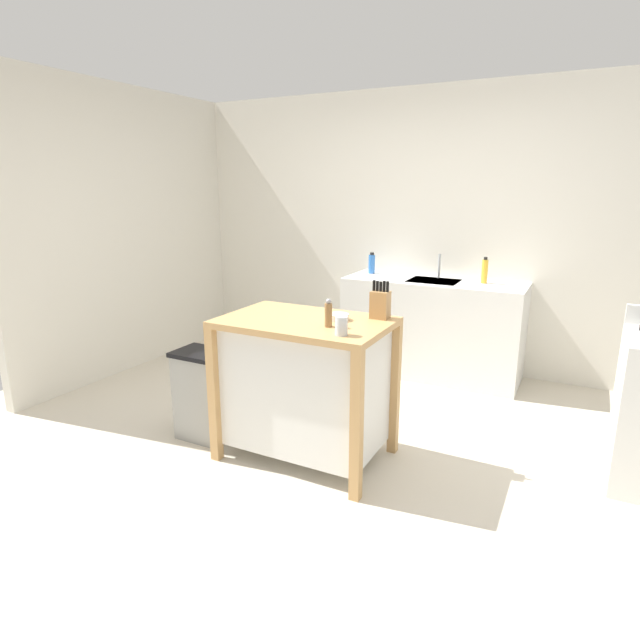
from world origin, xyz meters
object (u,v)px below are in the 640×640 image
Objects in this scene: pepper_grinder at (328,314)px; sink_faucet at (439,266)px; kitchen_island at (306,381)px; drinking_cup at (341,326)px; trash_bin at (203,394)px; bottle_hand_soap at (372,264)px; bottle_spray_cleaner at (485,271)px; knife_block at (380,304)px; bowl_stoneware_deep at (339,317)px.

pepper_grinder is 2.10m from sink_faucet.
pepper_grinder is at bearing -23.51° from kitchen_island.
trash_bin is at bearing 174.02° from drinking_cup.
bottle_hand_soap reaches higher than kitchen_island.
pepper_grinder is 0.73× the size of bottle_spray_cleaner.
pepper_grinder is at bearing 138.83° from drinking_cup.
sink_faucet is 1.08× the size of bottle_hand_soap.
sink_faucet is at bearing 63.45° from trash_bin.
kitchen_island is 2.05m from bottle_hand_soap.
bottle_hand_soap is (-0.35, 1.97, 0.47)m from kitchen_island.
knife_block is 0.46m from drinking_cup.
bowl_stoneware_deep is 0.57× the size of sink_faucet.
bottle_hand_soap is at bearing 105.11° from pepper_grinder.
trash_bin is at bearing -101.15° from bottle_hand_soap.
kitchen_island reaches higher than trash_bin.
bottle_spray_cleaner is (0.32, 1.69, -0.01)m from knife_block.
sink_faucet is (0.11, 1.93, 0.06)m from bowl_stoneware_deep.
sink_faucet is at bearing 168.65° from bottle_spray_cleaner.
knife_block is 1.17× the size of bottle_hand_soap.
trash_bin is 3.10× the size of bottle_hand_soap.
bottle_spray_cleaner is (0.51, 2.02, 0.00)m from pepper_grinder.
drinking_cup is at bearing -31.59° from kitchen_island.
drinking_cup is at bearing -41.17° from pepper_grinder.
bowl_stoneware_deep reaches higher than trash_bin.
sink_faucet is 0.65m from bottle_hand_soap.
knife_block is 1.08× the size of sink_faucet.
knife_block reaches higher than kitchen_island.
knife_block is 0.38m from pepper_grinder.
sink_faucet is at bearing 91.29° from drinking_cup.
kitchen_island is 4.37× the size of knife_block.
bowl_stoneware_deep is 1.92m from bottle_spray_cleaner.
bottle_hand_soap is at bearing 113.43° from knife_block.
knife_block is (0.40, 0.24, 0.50)m from kitchen_island.
bottle_hand_soap reaches higher than trash_bin.
drinking_cup reaches higher than kitchen_island.
bowl_stoneware_deep is at bearing -93.14° from sink_faucet.
trash_bin is at bearing -169.46° from bowl_stoneware_deep.
trash_bin is 2.46m from sink_faucet.
trash_bin is at bearing -172.70° from kitchen_island.
bottle_hand_soap is at bearing 107.73° from drinking_cup.
drinking_cup is (-0.05, -0.45, -0.04)m from knife_block.
drinking_cup is at bearing -61.89° from bowl_stoneware_deep.
bottle_spray_cleaner is at bearing 53.91° from trash_bin.
drinking_cup is 0.48× the size of sink_faucet.
kitchen_island is 5.11× the size of bottle_hand_soap.
drinking_cup is at bearing -5.98° from trash_bin.
trash_bin is (-1.10, 0.12, -0.66)m from drinking_cup.
bowl_stoneware_deep is (-0.21, -0.16, -0.07)m from knife_block.
kitchen_island is 0.48m from bowl_stoneware_deep.
pepper_grinder is at bearing -104.29° from bottle_spray_cleaner.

